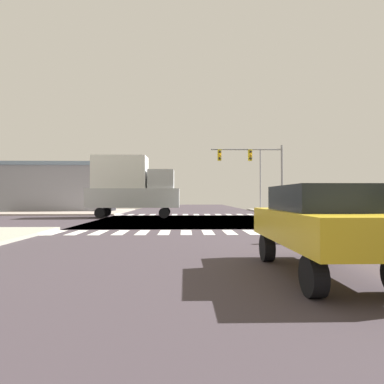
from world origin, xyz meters
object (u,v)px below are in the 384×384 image
object	(u,v)px
suv_queued_1	(163,198)
box_truck_middle_1	(131,185)
street_lamp	(258,173)
traffic_signal_mast	(254,163)
bank_building	(40,188)
sedan_leading_2	(319,222)

from	to	relation	value
suv_queued_1	box_truck_middle_1	size ratio (longest dim) A/B	0.64
suv_queued_1	street_lamp	bearing A→B (deg)	119.98
traffic_signal_mast	suv_queued_1	bearing A→B (deg)	108.97
suv_queued_1	traffic_signal_mast	bearing A→B (deg)	108.97
suv_queued_1	bank_building	bearing A→B (deg)	61.49
traffic_signal_mast	bank_building	world-z (taller)	traffic_signal_mast
traffic_signal_mast	box_truck_middle_1	bearing A→B (deg)	-159.79
traffic_signal_mast	street_lamp	xyz separation A→B (m)	(2.34, 8.46, -0.29)
street_lamp	bank_building	size ratio (longest dim) A/B	0.44
bank_building	traffic_signal_mast	bearing A→B (deg)	-18.72
traffic_signal_mast	bank_building	xyz separation A→B (m)	(-23.19, 7.86, -2.07)
suv_queued_1	sedan_leading_2	world-z (taller)	suv_queued_1
sedan_leading_2	box_truck_middle_1	world-z (taller)	box_truck_middle_1
traffic_signal_mast	suv_queued_1	xyz separation A→B (m)	(-10.64, 30.96, -3.38)
sedan_leading_2	suv_queued_1	bearing A→B (deg)	97.42
traffic_signal_mast	street_lamp	bearing A→B (deg)	74.54
traffic_signal_mast	box_truck_middle_1	xyz separation A→B (m)	(-10.72, -3.95, -2.21)
bank_building	box_truck_middle_1	size ratio (longest dim) A/B	2.33
suv_queued_1	sedan_leading_2	distance (m)	54.20
traffic_signal_mast	sedan_leading_2	xyz separation A→B (m)	(-3.64, -22.78, -3.65)
traffic_signal_mast	street_lamp	size ratio (longest dim) A/B	0.91
bank_building	suv_queued_1	world-z (taller)	bank_building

